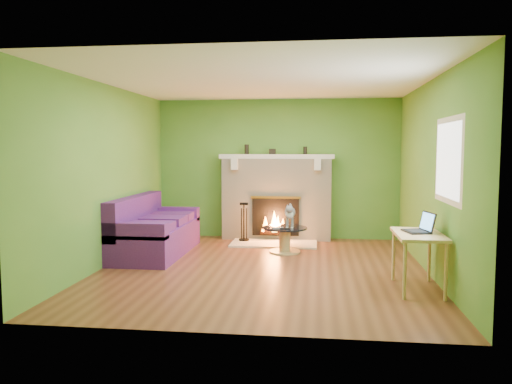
# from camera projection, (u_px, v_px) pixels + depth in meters

# --- Properties ---
(floor) EXTENTS (5.00, 5.00, 0.00)m
(floor) POSITION_uv_depth(u_px,v_px,m) (263.00, 269.00, 7.01)
(floor) COLOR #5C2E1A
(floor) RESTS_ON ground
(ceiling) EXTENTS (5.00, 5.00, 0.00)m
(ceiling) POSITION_uv_depth(u_px,v_px,m) (263.00, 81.00, 6.78)
(ceiling) COLOR white
(ceiling) RESTS_ON wall_back
(wall_back) EXTENTS (5.00, 0.00, 5.00)m
(wall_back) POSITION_uv_depth(u_px,v_px,m) (277.00, 169.00, 9.37)
(wall_back) COLOR #457E29
(wall_back) RESTS_ON floor
(wall_front) EXTENTS (5.00, 0.00, 5.00)m
(wall_front) POSITION_uv_depth(u_px,v_px,m) (232.00, 192.00, 4.42)
(wall_front) COLOR #457E29
(wall_front) RESTS_ON floor
(wall_left) EXTENTS (0.00, 5.00, 5.00)m
(wall_left) POSITION_uv_depth(u_px,v_px,m) (108.00, 175.00, 7.17)
(wall_left) COLOR #457E29
(wall_left) RESTS_ON floor
(wall_right) EXTENTS (0.00, 5.00, 5.00)m
(wall_right) POSITION_uv_depth(u_px,v_px,m) (431.00, 178.00, 6.62)
(wall_right) COLOR #457E29
(wall_right) RESTS_ON floor
(window_frame) EXTENTS (0.00, 1.20, 1.20)m
(window_frame) POSITION_uv_depth(u_px,v_px,m) (448.00, 160.00, 5.71)
(window_frame) COLOR silver
(window_frame) RESTS_ON wall_right
(window_pane) EXTENTS (0.00, 1.06, 1.06)m
(window_pane) POSITION_uv_depth(u_px,v_px,m) (448.00, 160.00, 5.71)
(window_pane) COLOR white
(window_pane) RESTS_ON wall_right
(fireplace) EXTENTS (2.10, 0.46, 1.58)m
(fireplace) POSITION_uv_depth(u_px,v_px,m) (276.00, 198.00, 9.23)
(fireplace) COLOR beige
(fireplace) RESTS_ON floor
(hearth) EXTENTS (1.50, 0.75, 0.03)m
(hearth) POSITION_uv_depth(u_px,v_px,m) (274.00, 243.00, 8.79)
(hearth) COLOR beige
(hearth) RESTS_ON floor
(mantel) EXTENTS (2.10, 0.28, 0.08)m
(mantel) POSITION_uv_depth(u_px,v_px,m) (277.00, 156.00, 9.14)
(mantel) COLOR beige
(mantel) RESTS_ON fireplace
(sofa) EXTENTS (0.93, 2.06, 0.93)m
(sofa) POSITION_uv_depth(u_px,v_px,m) (153.00, 232.00, 7.97)
(sofa) COLOR #47185D
(sofa) RESTS_ON floor
(coffee_table) EXTENTS (0.73, 0.73, 0.41)m
(coffee_table) POSITION_uv_depth(u_px,v_px,m) (285.00, 238.00, 8.10)
(coffee_table) COLOR tan
(coffee_table) RESTS_ON floor
(desk) EXTENTS (0.54, 0.93, 0.69)m
(desk) POSITION_uv_depth(u_px,v_px,m) (418.00, 240.00, 5.92)
(desk) COLOR tan
(desk) RESTS_ON floor
(cat) EXTENTS (0.24, 0.63, 0.39)m
(cat) POSITION_uv_depth(u_px,v_px,m) (290.00, 215.00, 8.11)
(cat) COLOR slate
(cat) RESTS_ON coffee_table
(remote_silver) EXTENTS (0.18, 0.09, 0.02)m
(remote_silver) POSITION_uv_depth(u_px,v_px,m) (278.00, 228.00, 7.98)
(remote_silver) COLOR gray
(remote_silver) RESTS_ON coffee_table
(remote_black) EXTENTS (0.16, 0.05, 0.02)m
(remote_black) POSITION_uv_depth(u_px,v_px,m) (285.00, 228.00, 7.90)
(remote_black) COLOR black
(remote_black) RESTS_ON coffee_table
(laptop) EXTENTS (0.36, 0.39, 0.25)m
(laptop) POSITION_uv_depth(u_px,v_px,m) (416.00, 222.00, 5.95)
(laptop) COLOR black
(laptop) RESTS_ON desk
(fire_tools) EXTENTS (0.18, 0.18, 0.69)m
(fire_tools) POSITION_uv_depth(u_px,v_px,m) (244.00, 221.00, 8.97)
(fire_tools) COLOR black
(fire_tools) RESTS_ON hearth
(mantel_vase_left) EXTENTS (0.08, 0.08, 0.18)m
(mantel_vase_left) POSITION_uv_depth(u_px,v_px,m) (247.00, 149.00, 9.23)
(mantel_vase_left) COLOR black
(mantel_vase_left) RESTS_ON mantel
(mantel_vase_right) EXTENTS (0.07, 0.07, 0.14)m
(mantel_vase_right) POSITION_uv_depth(u_px,v_px,m) (305.00, 150.00, 9.10)
(mantel_vase_right) COLOR black
(mantel_vase_right) RESTS_ON mantel
(mantel_box) EXTENTS (0.12, 0.08, 0.10)m
(mantel_box) POSITION_uv_depth(u_px,v_px,m) (272.00, 151.00, 9.18)
(mantel_box) COLOR black
(mantel_box) RESTS_ON mantel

